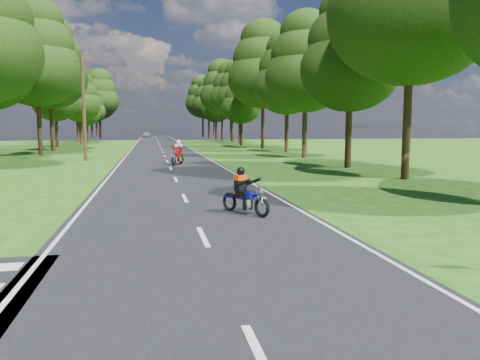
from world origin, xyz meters
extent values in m
plane|color=#1B5212|center=(0.00, 0.00, 0.00)|extent=(160.00, 160.00, 0.00)
cube|color=black|center=(0.00, 50.00, 0.01)|extent=(7.00, 140.00, 0.02)
cube|color=silver|center=(0.00, 2.00, 0.02)|extent=(0.12, 2.00, 0.01)
cube|color=silver|center=(0.00, 8.00, 0.02)|extent=(0.12, 2.00, 0.01)
cube|color=silver|center=(0.00, 14.00, 0.02)|extent=(0.12, 2.00, 0.01)
cube|color=silver|center=(0.00, 20.00, 0.02)|extent=(0.12, 2.00, 0.01)
cube|color=silver|center=(0.00, 26.00, 0.02)|extent=(0.12, 2.00, 0.01)
cube|color=silver|center=(0.00, 32.00, 0.02)|extent=(0.12, 2.00, 0.01)
cube|color=silver|center=(0.00, 38.00, 0.02)|extent=(0.12, 2.00, 0.01)
cube|color=silver|center=(0.00, 44.00, 0.02)|extent=(0.12, 2.00, 0.01)
cube|color=silver|center=(0.00, 50.00, 0.02)|extent=(0.12, 2.00, 0.01)
cube|color=silver|center=(0.00, 56.00, 0.02)|extent=(0.12, 2.00, 0.01)
cube|color=silver|center=(0.00, 62.00, 0.02)|extent=(0.12, 2.00, 0.01)
cube|color=silver|center=(0.00, 68.00, 0.02)|extent=(0.12, 2.00, 0.01)
cube|color=silver|center=(0.00, 74.00, 0.02)|extent=(0.12, 2.00, 0.01)
cube|color=silver|center=(0.00, 80.00, 0.02)|extent=(0.12, 2.00, 0.01)
cube|color=silver|center=(0.00, 86.00, 0.02)|extent=(0.12, 2.00, 0.01)
cube|color=silver|center=(0.00, 92.00, 0.02)|extent=(0.12, 2.00, 0.01)
cube|color=silver|center=(0.00, 98.00, 0.02)|extent=(0.12, 2.00, 0.01)
cube|color=silver|center=(0.00, 104.00, 0.02)|extent=(0.12, 2.00, 0.01)
cube|color=silver|center=(0.00, 110.00, 0.02)|extent=(0.12, 2.00, 0.01)
cube|color=silver|center=(0.00, 116.00, 0.02)|extent=(0.12, 2.00, 0.01)
cube|color=silver|center=(-3.30, 50.00, 0.02)|extent=(0.10, 140.00, 0.01)
cube|color=silver|center=(3.30, 50.00, 0.02)|extent=(0.10, 140.00, 0.01)
cube|color=silver|center=(-3.80, 0.30, 0.02)|extent=(0.50, 0.50, 0.01)
cylinder|color=black|center=(-10.82, 35.60, 2.16)|extent=(0.40, 0.40, 4.32)
ellipsoid|color=black|center=(-10.82, 35.60, 7.47)|extent=(7.56, 7.56, 6.42)
ellipsoid|color=black|center=(-10.82, 35.60, 9.58)|extent=(6.48, 6.48, 5.51)
ellipsoid|color=black|center=(-10.82, 35.60, 11.68)|extent=(4.86, 4.86, 4.13)
cylinder|color=black|center=(-11.26, 43.10, 2.20)|extent=(0.40, 0.40, 4.40)
ellipsoid|color=black|center=(-11.26, 43.10, 7.62)|extent=(7.71, 7.71, 6.55)
ellipsoid|color=black|center=(-11.26, 43.10, 9.77)|extent=(6.60, 6.60, 5.61)
ellipsoid|color=black|center=(-11.26, 43.10, 11.92)|extent=(4.95, 4.95, 4.21)
cylinder|color=black|center=(-12.61, 52.78, 1.60)|extent=(0.40, 0.40, 3.20)
ellipsoid|color=black|center=(-12.61, 52.78, 5.54)|extent=(5.60, 5.60, 4.76)
ellipsoid|color=black|center=(-12.61, 52.78, 7.10)|extent=(4.80, 4.80, 4.08)
ellipsoid|color=black|center=(-12.61, 52.78, 8.66)|extent=(3.60, 3.60, 3.06)
cylinder|color=black|center=(-10.75, 60.15, 1.61)|extent=(0.40, 0.40, 3.22)
ellipsoid|color=black|center=(-10.75, 60.15, 5.58)|extent=(5.64, 5.64, 4.79)
ellipsoid|color=black|center=(-10.75, 60.15, 7.15)|extent=(4.83, 4.83, 4.11)
ellipsoid|color=black|center=(-10.75, 60.15, 8.72)|extent=(3.62, 3.62, 3.08)
cylinder|color=black|center=(-12.29, 67.91, 1.80)|extent=(0.40, 0.40, 3.61)
ellipsoid|color=black|center=(-12.29, 67.91, 6.25)|extent=(6.31, 6.31, 5.37)
ellipsoid|color=black|center=(-12.29, 67.91, 8.01)|extent=(5.41, 5.41, 4.60)
ellipsoid|color=black|center=(-12.29, 67.91, 9.76)|extent=(4.06, 4.06, 3.45)
cylinder|color=black|center=(-11.94, 75.74, 1.33)|extent=(0.40, 0.40, 2.67)
ellipsoid|color=black|center=(-11.94, 75.74, 4.62)|extent=(4.67, 4.67, 3.97)
ellipsoid|color=black|center=(-11.94, 75.74, 5.92)|extent=(4.00, 4.00, 3.40)
ellipsoid|color=black|center=(-11.94, 75.74, 7.22)|extent=(3.00, 3.00, 2.55)
cylinder|color=black|center=(-12.18, 84.90, 1.54)|extent=(0.40, 0.40, 3.09)
ellipsoid|color=black|center=(-12.18, 84.90, 5.34)|extent=(5.40, 5.40, 4.59)
ellipsoid|color=black|center=(-12.18, 84.90, 6.85)|extent=(4.63, 4.63, 3.93)
ellipsoid|color=black|center=(-12.18, 84.90, 8.35)|extent=(3.47, 3.47, 2.95)
cylinder|color=black|center=(-11.23, 91.41, 2.24)|extent=(0.40, 0.40, 4.48)
ellipsoid|color=black|center=(-11.23, 91.41, 7.75)|extent=(7.84, 7.84, 6.66)
ellipsoid|color=black|center=(-11.23, 91.41, 9.94)|extent=(6.72, 6.72, 5.71)
ellipsoid|color=black|center=(-11.23, 91.41, 12.12)|extent=(5.04, 5.04, 4.28)
cylinder|color=black|center=(-12.28, 100.39, 2.05)|extent=(0.40, 0.40, 4.09)
ellipsoid|color=black|center=(-12.28, 100.39, 7.09)|extent=(7.16, 7.16, 6.09)
ellipsoid|color=black|center=(-12.28, 100.39, 9.08)|extent=(6.14, 6.14, 5.22)
ellipsoid|color=black|center=(-12.28, 100.39, 11.08)|extent=(4.61, 4.61, 3.92)
cylinder|color=black|center=(11.06, 12.20, 2.28)|extent=(0.40, 0.40, 4.56)
ellipsoid|color=black|center=(11.06, 12.20, 7.89)|extent=(7.98, 7.98, 6.78)
cylinder|color=black|center=(10.92, 18.69, 1.75)|extent=(0.40, 0.40, 3.49)
ellipsoid|color=black|center=(10.92, 18.69, 6.05)|extent=(6.12, 6.12, 5.20)
ellipsoid|color=black|center=(10.92, 18.69, 7.75)|extent=(5.24, 5.24, 4.46)
ellipsoid|color=black|center=(10.92, 18.69, 9.46)|extent=(3.93, 3.93, 3.34)
cylinder|color=black|center=(11.06, 27.58, 1.85)|extent=(0.40, 0.40, 3.69)
ellipsoid|color=black|center=(11.06, 27.58, 6.39)|extent=(6.46, 6.46, 5.49)
ellipsoid|color=black|center=(11.06, 27.58, 8.19)|extent=(5.54, 5.54, 4.71)
ellipsoid|color=black|center=(11.06, 27.58, 9.99)|extent=(4.15, 4.15, 3.53)
cylinder|color=black|center=(12.17, 36.42, 1.87)|extent=(0.40, 0.40, 3.74)
ellipsoid|color=black|center=(12.17, 36.42, 6.48)|extent=(6.55, 6.55, 5.57)
ellipsoid|color=black|center=(12.17, 36.42, 8.31)|extent=(5.62, 5.62, 4.77)
ellipsoid|color=black|center=(12.17, 36.42, 10.13)|extent=(4.21, 4.21, 3.58)
cylinder|color=black|center=(11.72, 44.72, 2.32)|extent=(0.40, 0.40, 4.64)
ellipsoid|color=black|center=(11.72, 44.72, 8.04)|extent=(8.12, 8.12, 6.91)
ellipsoid|color=black|center=(11.72, 44.72, 10.30)|extent=(6.96, 6.96, 5.92)
ellipsoid|color=black|center=(11.72, 44.72, 12.56)|extent=(5.22, 5.22, 4.44)
cylinder|color=black|center=(10.55, 51.92, 1.45)|extent=(0.40, 0.40, 2.91)
ellipsoid|color=black|center=(10.55, 51.92, 5.03)|extent=(5.09, 5.09, 4.33)
ellipsoid|color=black|center=(10.55, 51.92, 6.45)|extent=(4.36, 4.36, 3.71)
ellipsoid|color=black|center=(10.55, 51.92, 7.87)|extent=(3.27, 3.27, 2.78)
cylinder|color=black|center=(11.77, 59.40, 1.94)|extent=(0.40, 0.40, 3.88)
ellipsoid|color=black|center=(11.77, 59.40, 6.71)|extent=(6.78, 6.78, 5.77)
ellipsoid|color=black|center=(11.77, 59.40, 8.60)|extent=(5.81, 5.81, 4.94)
ellipsoid|color=black|center=(11.77, 59.40, 10.49)|extent=(4.36, 4.36, 3.71)
cylinder|color=black|center=(12.10, 67.87, 2.09)|extent=(0.40, 0.40, 4.18)
ellipsoid|color=black|center=(12.10, 67.87, 7.23)|extent=(7.31, 7.31, 6.21)
ellipsoid|color=black|center=(12.10, 67.87, 9.27)|extent=(6.27, 6.27, 5.33)
ellipsoid|color=black|center=(12.10, 67.87, 11.31)|extent=(4.70, 4.70, 4.00)
cylinder|color=black|center=(11.80, 76.83, 2.32)|extent=(0.40, 0.40, 4.63)
ellipsoid|color=black|center=(11.80, 76.83, 8.02)|extent=(8.11, 8.11, 6.89)
ellipsoid|color=black|center=(11.80, 76.83, 10.28)|extent=(6.95, 6.95, 5.91)
ellipsoid|color=black|center=(11.80, 76.83, 12.54)|extent=(5.21, 5.21, 4.43)
cylinder|color=black|center=(11.69, 84.12, 1.68)|extent=(0.40, 0.40, 3.36)
ellipsoid|color=black|center=(11.69, 84.12, 5.82)|extent=(5.88, 5.88, 5.00)
ellipsoid|color=black|center=(11.69, 84.12, 7.46)|extent=(5.04, 5.04, 4.29)
ellipsoid|color=black|center=(11.69, 84.12, 9.10)|extent=(3.78, 3.78, 3.21)
cylinder|color=black|center=(11.14, 91.34, 2.04)|extent=(0.40, 0.40, 4.09)
ellipsoid|color=black|center=(11.14, 91.34, 7.07)|extent=(7.15, 7.15, 6.08)
ellipsoid|color=black|center=(11.14, 91.34, 9.07)|extent=(6.13, 6.13, 5.21)
ellipsoid|color=black|center=(11.14, 91.34, 11.06)|extent=(4.60, 4.60, 3.91)
cylinder|color=black|center=(10.68, 99.10, 2.24)|extent=(0.40, 0.40, 4.48)
ellipsoid|color=black|center=(10.68, 99.10, 7.76)|extent=(7.84, 7.84, 6.66)
ellipsoid|color=black|center=(10.68, 99.10, 9.94)|extent=(6.72, 6.72, 5.71)
ellipsoid|color=black|center=(10.68, 99.10, 12.13)|extent=(5.04, 5.04, 4.28)
cylinder|color=black|center=(-14.00, 110.00, 1.92)|extent=(0.40, 0.40, 3.84)
ellipsoid|color=black|center=(-14.00, 110.00, 6.65)|extent=(6.72, 6.72, 5.71)
ellipsoid|color=black|center=(-14.00, 110.00, 8.52)|extent=(5.76, 5.76, 4.90)
ellipsoid|color=black|center=(-14.00, 110.00, 10.39)|extent=(4.32, 4.32, 3.67)
cylinder|color=black|center=(15.00, 112.00, 2.08)|extent=(0.40, 0.40, 4.16)
ellipsoid|color=black|center=(15.00, 112.00, 7.20)|extent=(7.28, 7.28, 6.19)
ellipsoid|color=black|center=(15.00, 112.00, 9.23)|extent=(6.24, 6.24, 5.30)
ellipsoid|color=black|center=(15.00, 112.00, 11.26)|extent=(4.68, 4.68, 3.98)
cylinder|color=black|center=(-16.00, 95.00, 1.76)|extent=(0.40, 0.40, 3.52)
ellipsoid|color=black|center=(-16.00, 95.00, 6.09)|extent=(6.16, 6.16, 5.24)
ellipsoid|color=black|center=(-16.00, 95.00, 7.81)|extent=(5.28, 5.28, 4.49)
ellipsoid|color=black|center=(-16.00, 95.00, 9.53)|extent=(3.96, 3.96, 3.37)
cylinder|color=black|center=(17.00, 98.00, 2.24)|extent=(0.40, 0.40, 4.48)
ellipsoid|color=black|center=(17.00, 98.00, 7.76)|extent=(7.84, 7.84, 6.66)
ellipsoid|color=black|center=(17.00, 98.00, 9.94)|extent=(6.72, 6.72, 5.71)
ellipsoid|color=black|center=(17.00, 98.00, 12.12)|extent=(5.04, 5.04, 4.28)
cylinder|color=#382616|center=(-6.00, 28.00, 4.00)|extent=(0.26, 0.26, 8.00)
cube|color=#382616|center=(-6.00, 28.00, 7.30)|extent=(1.20, 0.10, 0.10)
imported|color=#B5B8BC|center=(-2.13, 98.40, 0.67)|extent=(2.27, 4.05, 1.30)
camera|label=1|loc=(-1.15, -8.68, 2.59)|focal=35.00mm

